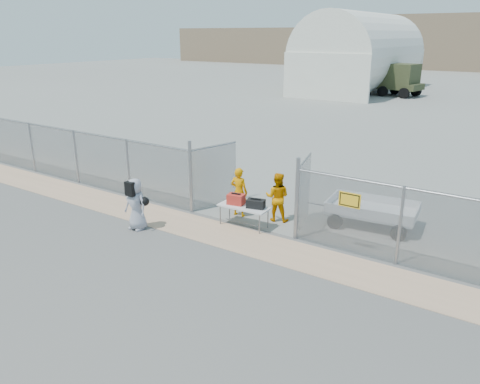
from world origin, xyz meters
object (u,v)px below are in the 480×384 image
Objects in this scene: folding_table at (244,216)px; utility_trailer at (372,213)px; security_worker_left at (239,192)px; security_worker_right at (277,197)px; visitor at (136,204)px.

utility_trailer is at bearing 32.50° from folding_table.
security_worker_left is 4.35m from utility_trailer.
security_worker_right is (0.63, 1.01, 0.47)m from folding_table.
security_worker_left is at bearing 53.19° from visitor.
folding_table is 0.98× the size of visitor.
visitor is at bearing 24.65° from security_worker_right.
visitor is at bearing -144.84° from folding_table.
folding_table is 0.46× the size of utility_trailer.
security_worker_right reaches higher than folding_table.
security_worker_right is 0.99× the size of visitor.
folding_table is at bearing 128.15° from security_worker_left.
security_worker_left is 1.03× the size of security_worker_right.
security_worker_right is (1.28, 0.32, -0.02)m from security_worker_left.
visitor is (-2.04, -2.72, -0.01)m from security_worker_left.
security_worker_right is at bearing 56.22° from folding_table.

